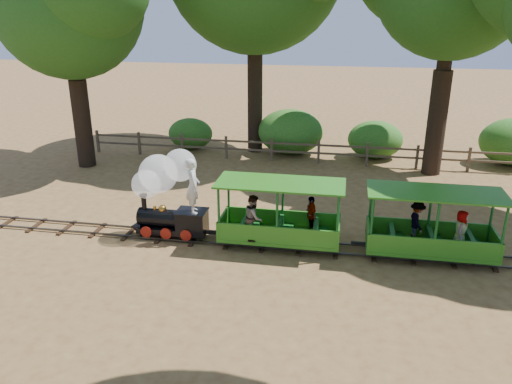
% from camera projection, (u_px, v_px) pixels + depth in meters
% --- Properties ---
extents(ground, '(90.00, 90.00, 0.00)m').
position_uv_depth(ground, '(264.00, 245.00, 13.95)').
color(ground, '#9C7943').
rests_on(ground, ground).
extents(track, '(22.00, 1.00, 0.10)m').
position_uv_depth(track, '(264.00, 243.00, 13.92)').
color(track, '#3F3D3A').
rests_on(track, ground).
extents(locomotive, '(2.31, 1.09, 2.65)m').
position_uv_depth(locomotive, '(166.00, 187.00, 13.94)').
color(locomotive, black).
rests_on(locomotive, ground).
extents(carriage_front, '(3.42, 1.40, 1.78)m').
position_uv_depth(carriage_front, '(278.00, 221.00, 13.57)').
color(carriage_front, '#2D7C1B').
rests_on(carriage_front, track).
extents(carriage_rear, '(3.42, 1.42, 1.78)m').
position_uv_depth(carriage_rear, '(431.00, 232.00, 12.99)').
color(carriage_rear, '#2D7C1B').
rests_on(carriage_rear, track).
extents(fence, '(18.10, 0.10, 1.00)m').
position_uv_depth(fence, '(295.00, 149.00, 21.12)').
color(fence, brown).
rests_on(fence, ground).
extents(shrub_west, '(2.07, 1.59, 1.43)m').
position_uv_depth(shrub_west, '(190.00, 134.00, 23.11)').
color(shrub_west, '#2D6B1E').
rests_on(shrub_west, ground).
extents(shrub_mid_w, '(2.90, 2.23, 2.01)m').
position_uv_depth(shrub_mid_w, '(290.00, 132.00, 22.23)').
color(shrub_mid_w, '#2D6B1E').
rests_on(shrub_mid_w, ground).
extents(shrub_mid_e, '(2.36, 1.82, 1.63)m').
position_uv_depth(shrub_mid_e, '(375.00, 140.00, 21.67)').
color(shrub_mid_e, '#2D6B1E').
rests_on(shrub_mid_e, ground).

